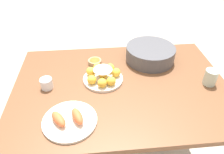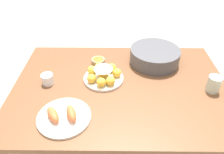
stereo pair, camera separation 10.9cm
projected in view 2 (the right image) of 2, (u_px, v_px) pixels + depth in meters
The scene contains 7 objects.
dining_table at pixel (120, 99), 1.34m from camera, with size 1.26×0.88×0.76m.
cake_plate at pixel (103, 75), 1.30m from camera, with size 0.24×0.24×0.09m.
serving_bowl at pixel (155, 55), 1.44m from camera, with size 0.32×0.32×0.10m.
sauce_bowl at pixel (98, 61), 1.46m from camera, with size 0.09×0.09×0.03m.
seafood_platter at pixel (64, 116), 1.06m from camera, with size 0.26×0.26×0.06m.
cup_near at pixel (48, 79), 1.27m from camera, with size 0.07×0.07×0.06m.
cup_far at pixel (214, 84), 1.21m from camera, with size 0.07×0.07×0.09m.
Camera 2 is at (-0.04, -0.99, 1.58)m, focal length 35.00 mm.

